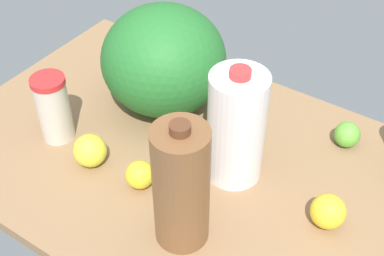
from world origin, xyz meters
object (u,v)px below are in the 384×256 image
watermelon (164,60)px  lime_far_back (347,134)px  tumbler_cup (53,108)px  lemon_by_jug (329,211)px  chocolate_milk_jug (181,187)px  lemon_beside_bowl (90,151)px  lemon_loose (140,175)px  milk_jug (236,127)px  lemon_near_front (134,46)px

watermelon → lime_far_back: (-45.66, -11.33, -10.58)cm
tumbler_cup → watermelon: 29.29cm
tumbler_cup → lime_far_back: tumbler_cup is taller
watermelon → lemon_by_jug: size_ratio=4.21×
chocolate_milk_jug → lemon_beside_bowl: bearing=-9.7°
tumbler_cup → lemon_loose: size_ratio=2.69×
chocolate_milk_jug → watermelon: size_ratio=0.95×
tumbler_cup → lemon_loose: tumbler_cup is taller
watermelon → lemon_loose: bearing=115.2°
milk_jug → lime_far_back: bearing=-128.0°
lemon_near_front → milk_jug: bearing=153.6°
tumbler_cup → lemon_near_front: tumbler_cup is taller
lime_far_back → lemon_beside_bowl: (46.84, 39.02, 0.76)cm
watermelon → lemon_by_jug: 54.08cm
chocolate_milk_jug → tumbler_cup: 43.27cm
chocolate_milk_jug → lemon_near_front: (48.10, -44.83, -10.13)cm
chocolate_milk_jug → tumbler_cup: (42.26, -7.61, -5.32)cm
watermelon → lemon_beside_bowl: size_ratio=4.01×
tumbler_cup → milk_jug: bearing=-162.3°
milk_jug → lemon_by_jug: size_ratio=3.85×
tumbler_cup → chocolate_milk_jug: bearing=169.8°
lemon_by_jug → lemon_beside_bowl: bearing=15.0°
tumbler_cup → watermelon: (-14.35, -25.04, 4.99)cm
watermelon → lemon_beside_bowl: bearing=87.6°
chocolate_milk_jug → milk_jug: (0.20, -21.05, -0.55)cm
lemon_loose → lemon_near_front: 51.01cm
lime_far_back → lemon_by_jug: lemon_by_jug is taller
lemon_near_front → lemon_by_jug: bearing=160.2°
milk_jug → lemon_by_jug: (-23.67, 1.97, -9.79)cm
chocolate_milk_jug → lemon_near_front: size_ratio=3.78×
lemon_by_jug → chocolate_milk_jug: bearing=39.1°
lime_far_back → lemon_near_front: bearing=-0.7°
tumbler_cup → milk_jug: 44.40cm
milk_jug → lemon_loose: size_ratio=4.42×
lime_far_back → watermelon: bearing=13.9°
watermelon → lemon_near_front: 25.53cm
lemon_beside_bowl → milk_jug: bearing=-150.9°
lemon_beside_bowl → tumbler_cup: bearing=-11.3°
lemon_by_jug → lemon_loose: (38.75, 13.30, -0.48)cm
milk_jug → lemon_beside_bowl: (28.88, 16.08, -9.61)cm
milk_jug → watermelon: bearing=-22.7°
tumbler_cup → lemon_near_front: bearing=-81.1°
lemon_beside_bowl → lemon_near_front: size_ratio=0.99×
lemon_by_jug → lemon_beside_bowl: 54.42cm
chocolate_milk_jug → lemon_by_jug: 31.97cm
chocolate_milk_jug → lemon_near_front: bearing=-43.0°
watermelon → lemon_near_front: watermelon is taller
lime_far_back → lemon_loose: size_ratio=0.97×
watermelon → lemon_near_front: (20.19, -12.18, -9.80)cm
lemon_loose → tumbler_cup: bearing=-3.9°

